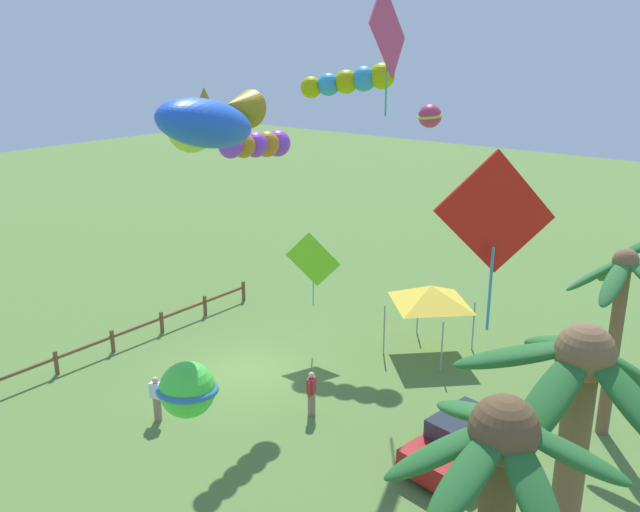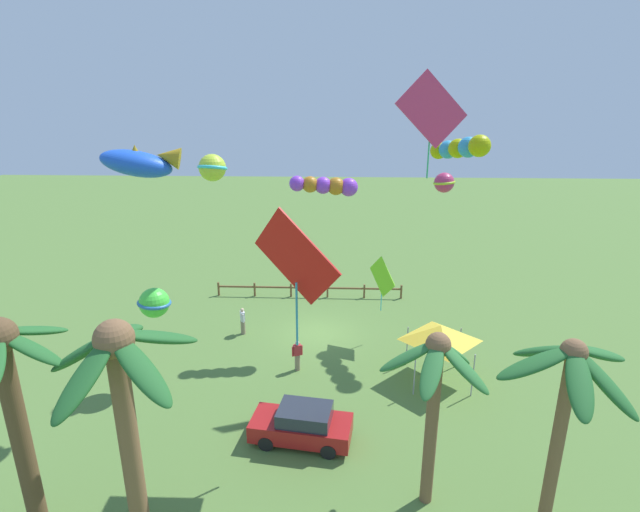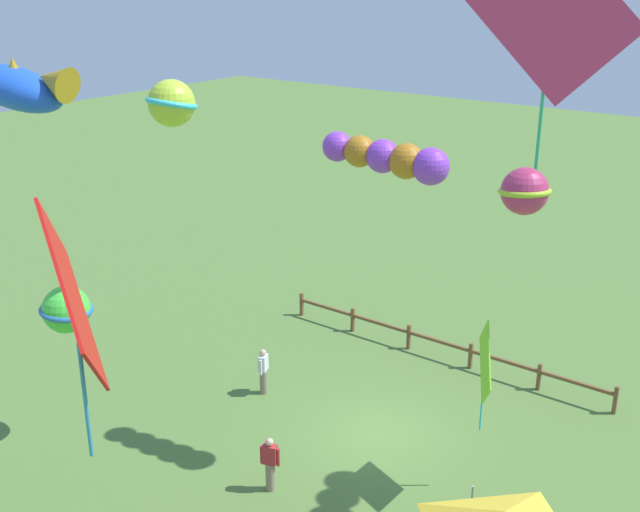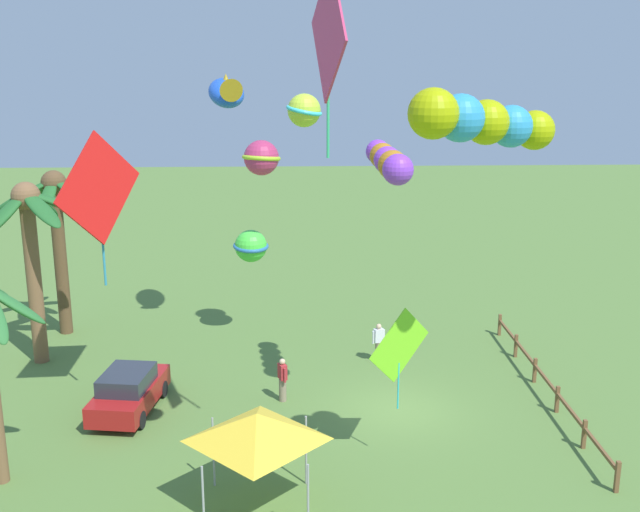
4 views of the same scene
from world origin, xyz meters
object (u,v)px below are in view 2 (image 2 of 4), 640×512
kite_diamond_3 (382,277)px  parked_car_0 (302,424)px  spectator_1 (297,355)px  kite_ball_6 (154,303)px  kite_diamond_5 (431,111)px  kite_ball_7 (444,183)px  palm_tree_2 (122,382)px  palm_tree_1 (8,384)px  palm_tree_0 (435,380)px  spectator_0 (243,321)px  palm_tree_3 (568,387)px  kite_tube_1 (326,186)px  kite_ball_8 (212,168)px  festival_tent (440,333)px  kite_diamond_0 (296,260)px  kite_fish_4 (141,162)px  kite_tube_2 (461,148)px

kite_diamond_3 → parked_car_0: bearing=67.0°
spectator_1 → kite_ball_6: size_ratio=0.83×
kite_diamond_5 → kite_ball_7: kite_diamond_5 is taller
palm_tree_2 → kite_ball_6: 8.67m
palm_tree_2 → spectator_1: 11.34m
kite_ball_6 → kite_ball_7: kite_ball_7 is taller
palm_tree_1 → parked_car_0: palm_tree_1 is taller
palm_tree_0 → spectator_0: (8.45, -11.76, -3.77)m
palm_tree_1 → palm_tree_3: bearing=-177.3°
parked_car_0 → kite_tube_1: kite_tube_1 is taller
palm_tree_2 → palm_tree_3: (-12.56, -0.78, -0.31)m
kite_diamond_5 → kite_ball_8: bearing=2.5°
festival_tent → kite_diamond_0: 9.63m
spectator_1 → kite_ball_7: (-6.43, 0.34, 8.63)m
kite_fish_4 → palm_tree_0: bearing=151.6°
kite_tube_1 → kite_diamond_5: 6.32m
spectator_0 → kite_diamond_3: 8.31m
palm_tree_1 → spectator_0: palm_tree_1 is taller
palm_tree_3 → kite_diamond_5: (2.59, -10.13, 7.32)m
spectator_0 → kite_diamond_5: bearing=165.3°
spectator_0 → kite_diamond_5: size_ratio=0.34×
palm_tree_1 → kite_diamond_0: bearing=-154.0°
palm_tree_0 → kite_diamond_3: palm_tree_0 is taller
spectator_0 → kite_fish_4: (2.41, 5.90, 9.64)m
spectator_1 → kite_fish_4: kite_fish_4 is taller
parked_car_0 → kite_ball_8: kite_ball_8 is taller
kite_tube_2 → kite_ball_8: bearing=16.9°
parked_car_0 → kite_diamond_3: kite_diamond_3 is taller
kite_tube_2 → kite_ball_6: bearing=22.1°
palm_tree_1 → palm_tree_2: 3.30m
spectator_1 → parked_car_0: bearing=97.0°
palm_tree_0 → kite_fish_4: bearing=-28.4°
spectator_1 → palm_tree_3: bearing=134.1°
palm_tree_0 → festival_tent: 7.91m
palm_tree_2 → parked_car_0: bearing=-136.6°
kite_ball_6 → kite_fish_4: bearing=119.9°
kite_ball_6 → spectator_1: bearing=-167.9°
kite_diamond_0 → kite_diamond_3: 10.74m
kite_diamond_5 → kite_diamond_0: bearing=52.5°
kite_diamond_0 → parked_car_0: bearing=-99.4°
palm_tree_1 → kite_tube_2: bearing=-137.6°
kite_tube_1 → kite_ball_6: (7.61, 4.76, -4.56)m
palm_tree_1 → kite_diamond_3: (-11.62, -13.04, -1.45)m
palm_tree_3 → kite_fish_4: bearing=-24.9°
palm_tree_3 → parked_car_0: 9.69m
palm_tree_0 → kite_diamond_0: kite_diamond_0 is taller
kite_diamond_3 → kite_ball_8: bearing=17.6°
palm_tree_2 → kite_ball_6: (2.31, -8.26, -1.23)m
kite_tube_1 → kite_diamond_5: bearing=155.7°
kite_fish_4 → kite_ball_7: bearing=-171.7°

